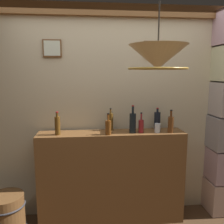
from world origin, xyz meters
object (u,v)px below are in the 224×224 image
wooden_barrel (7,217)px  liquor_bottle_vermouth (157,120)px  glass_tumbler_rocks (157,128)px  pendant_lamp (158,58)px  liquor_bottle_rye (171,124)px  liquor_bottle_bourbon (57,125)px  liquor_bottle_amaro (141,126)px  liquor_bottle_tequila (111,121)px  liquor_bottle_brandy (133,123)px  liquor_bottle_scotch (108,127)px

wooden_barrel → liquor_bottle_vermouth: bearing=10.6°
glass_tumbler_rocks → pendant_lamp: bearing=-107.9°
liquor_bottle_rye → liquor_bottle_bourbon: size_ratio=1.02×
liquor_bottle_amaro → wooden_barrel: bearing=-173.3°
liquor_bottle_tequila → wooden_barrel: size_ratio=0.54×
pendant_lamp → glass_tumbler_rocks: bearing=72.1°
liquor_bottle_amaro → liquor_bottle_bourbon: 0.95m
liquor_bottle_tequila → liquor_bottle_brandy: bearing=-32.3°
liquor_bottle_scotch → wooden_barrel: liquor_bottle_scotch is taller
liquor_bottle_scotch → glass_tumbler_rocks: (0.58, 0.04, -0.03)m
liquor_bottle_vermouth → wooden_barrel: 2.02m
liquor_bottle_scotch → liquor_bottle_vermouth: (0.62, 0.20, 0.02)m
liquor_bottle_amaro → glass_tumbler_rocks: bearing=-3.8°
liquor_bottle_vermouth → liquor_bottle_brandy: (-0.33, -0.14, 0.01)m
liquor_bottle_bourbon → glass_tumbler_rocks: (1.14, -0.01, -0.06)m
liquor_bottle_tequila → liquor_bottle_rye: (0.68, -0.19, -0.01)m
liquor_bottle_tequila → liquor_bottle_scotch: size_ratio=1.09×
liquor_bottle_amaro → liquor_bottle_scotch: bearing=-172.2°
liquor_bottle_rye → glass_tumbler_rocks: size_ratio=2.52×
liquor_bottle_bourbon → liquor_bottle_amaro: bearing=0.0°
pendant_lamp → wooden_barrel: (-1.45, 0.60, -1.67)m
liquor_bottle_rye → pendant_lamp: size_ratio=0.52×
liquor_bottle_tequila → pendant_lamp: bearing=-73.1°
liquor_bottle_tequila → liquor_bottle_bourbon: size_ratio=1.02×
liquor_bottle_scotch → liquor_bottle_rye: 0.73m
liquor_bottle_bourbon → glass_tumbler_rocks: 1.15m
liquor_bottle_rye → pendant_lamp: pendant_lamp is taller
liquor_bottle_tequila → liquor_bottle_brandy: 0.29m
liquor_bottle_tequila → liquor_bottle_bourbon: 0.63m
liquor_bottle_vermouth → glass_tumbler_rocks: liquor_bottle_vermouth is taller
liquor_bottle_brandy → liquor_bottle_rye: bearing=-4.8°
liquor_bottle_rye → glass_tumbler_rocks: 0.16m
liquor_bottle_rye → liquor_bottle_vermouth: bearing=120.8°
liquor_bottle_scotch → pendant_lamp: bearing=-65.3°
liquor_bottle_vermouth → liquor_bottle_bourbon: size_ratio=1.01×
liquor_bottle_scotch → liquor_bottle_amaro: (0.39, 0.05, -0.01)m
liquor_bottle_tequila → wooden_barrel: (-1.17, -0.34, -0.97)m
wooden_barrel → liquor_bottle_scotch: bearing=6.3°
liquor_bottle_tequila → liquor_bottle_bourbon: liquor_bottle_tequila is taller
pendant_lamp → liquor_bottle_rye: bearing=61.9°
liquor_bottle_scotch → wooden_barrel: bearing=-173.7°
glass_tumbler_rocks → wooden_barrel: bearing=-174.5°
liquor_bottle_bourbon → liquor_bottle_tequila: bearing=14.5°
liquor_bottle_vermouth → wooden_barrel: bearing=-169.4°
liquor_bottle_vermouth → wooden_barrel: (-1.74, -0.33, -0.97)m
liquor_bottle_amaro → glass_tumbler_rocks: size_ratio=2.23×
liquor_bottle_scotch → liquor_bottle_vermouth: liquor_bottle_vermouth is taller
liquor_bottle_bourbon → pendant_lamp: (0.90, -0.78, 0.70)m
pendant_lamp → liquor_bottle_tequila: bearing=106.9°
liquor_bottle_vermouth → pendant_lamp: bearing=-107.3°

